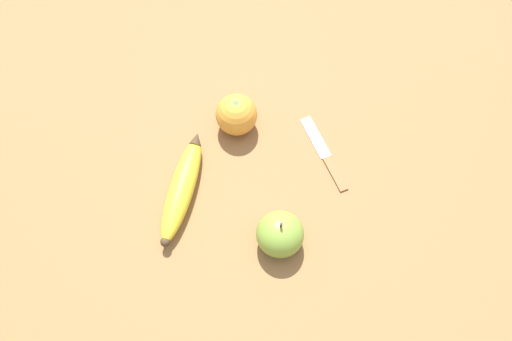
{
  "coord_description": "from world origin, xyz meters",
  "views": [
    {
      "loc": [
        0.08,
        -0.41,
        0.84
      ],
      "look_at": [
        -0.03,
        -0.0,
        0.03
      ],
      "focal_mm": 35.0,
      "sensor_mm": 36.0,
      "label": 1
    }
  ],
  "objects": [
    {
      "name": "ground_plane",
      "position": [
        0.0,
        0.0,
        0.0
      ],
      "size": [
        3.0,
        3.0,
        0.0
      ],
      "primitive_type": "plane",
      "color": "olive"
    },
    {
      "name": "banana",
      "position": [
        -0.15,
        -0.07,
        0.02
      ],
      "size": [
        0.05,
        0.23,
        0.04
      ],
      "rotation": [
        0.0,
        0.0,
        1.62
      ],
      "color": "yellow",
      "rests_on": "ground_plane"
    },
    {
      "name": "orange",
      "position": [
        -0.09,
        0.1,
        0.04
      ],
      "size": [
        0.08,
        0.08,
        0.08
      ],
      "color": "orange",
      "rests_on": "ground_plane"
    },
    {
      "name": "apple",
      "position": [
        0.04,
        -0.12,
        0.04
      ],
      "size": [
        0.08,
        0.08,
        0.09
      ],
      "color": "olive",
      "rests_on": "ground_plane"
    },
    {
      "name": "paring_knife",
      "position": [
        0.09,
        0.07,
        0.0
      ],
      "size": [
        0.12,
        0.15,
        0.01
      ],
      "rotation": [
        0.0,
        0.0,
        0.65
      ],
      "color": "silver",
      "rests_on": "ground_plane"
    }
  ]
}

